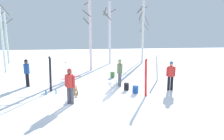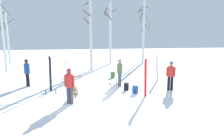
% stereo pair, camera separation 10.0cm
% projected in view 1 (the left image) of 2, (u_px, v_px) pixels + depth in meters
% --- Properties ---
extents(ground_plane, '(60.00, 60.00, 0.00)m').
position_uv_depth(ground_plane, '(104.00, 100.00, 9.78)').
color(ground_plane, white).
extents(person_0, '(0.34, 0.45, 1.72)m').
position_uv_depth(person_0, '(27.00, 71.00, 12.13)').
color(person_0, black).
rests_on(person_0, ground_plane).
extents(person_2, '(0.48, 0.34, 1.72)m').
position_uv_depth(person_2, '(70.00, 84.00, 9.13)').
color(person_2, '#4C4C56').
rests_on(person_2, ground_plane).
extents(person_3, '(0.51, 0.34, 1.72)m').
position_uv_depth(person_3, '(171.00, 74.00, 11.35)').
color(person_3, black).
rests_on(person_3, ground_plane).
extents(person_4, '(0.34, 0.52, 1.72)m').
position_uv_depth(person_4, '(120.00, 71.00, 12.18)').
color(person_4, '#4C4C56').
rests_on(person_4, ground_plane).
extents(dog, '(0.30, 0.89, 0.57)m').
position_uv_depth(dog, '(75.00, 90.00, 10.24)').
color(dog, brown).
rests_on(dog, ground_plane).
extents(ski_pair_planted_0, '(0.16, 0.12, 2.02)m').
position_uv_depth(ski_pair_planted_0, '(50.00, 74.00, 11.13)').
color(ski_pair_planted_0, black).
rests_on(ski_pair_planted_0, ground_plane).
extents(ski_pair_planted_1, '(0.26, 0.04, 1.80)m').
position_uv_depth(ski_pair_planted_1, '(157.00, 68.00, 13.62)').
color(ski_pair_planted_1, white).
rests_on(ski_pair_planted_1, ground_plane).
extents(ski_pair_planted_2, '(0.14, 0.14, 2.01)m').
position_uv_depth(ski_pair_planted_2, '(146.00, 78.00, 10.25)').
color(ski_pair_planted_2, red).
rests_on(ski_pair_planted_2, ground_plane).
extents(ski_pair_lying_0, '(1.46, 1.14, 0.05)m').
position_uv_depth(ski_pair_lying_0, '(71.00, 77.00, 14.66)').
color(ski_pair_lying_0, red).
rests_on(ski_pair_lying_0, ground_plane).
extents(ski_poles_0, '(0.07, 0.23, 1.52)m').
position_uv_depth(ski_poles_0, '(66.00, 73.00, 12.46)').
color(ski_poles_0, '#B2B2BC').
rests_on(ski_poles_0, ground_plane).
extents(backpack_0, '(0.32, 0.34, 0.44)m').
position_uv_depth(backpack_0, '(126.00, 87.00, 11.47)').
color(backpack_0, black).
rests_on(backpack_0, ground_plane).
extents(backpack_1, '(0.35, 0.34, 0.44)m').
position_uv_depth(backpack_1, '(135.00, 89.00, 10.90)').
color(backpack_1, '#1E4C99').
rests_on(backpack_1, ground_plane).
extents(backpack_2, '(0.32, 0.34, 0.44)m').
position_uv_depth(backpack_2, '(113.00, 75.00, 14.68)').
color(backpack_2, '#4C7F3F').
rests_on(backpack_2, ground_plane).
extents(water_bottle_0, '(0.06, 0.06, 0.27)m').
position_uv_depth(water_bottle_0, '(56.00, 92.00, 10.78)').
color(water_bottle_0, '#1E72BF').
rests_on(water_bottle_0, ground_plane).
extents(water_bottle_1, '(0.07, 0.07, 0.25)m').
position_uv_depth(water_bottle_1, '(46.00, 93.00, 10.63)').
color(water_bottle_1, '#1E72BF').
rests_on(water_bottle_1, ground_plane).
extents(birch_tree_0, '(1.52, 1.70, 5.52)m').
position_uv_depth(birch_tree_0, '(6.00, 36.00, 20.78)').
color(birch_tree_0, silver).
rests_on(birch_tree_0, ground_plane).
extents(birch_tree_1, '(1.53, 1.54, 7.17)m').
position_uv_depth(birch_tree_1, '(1.00, 28.00, 15.94)').
color(birch_tree_1, silver).
rests_on(birch_tree_1, ground_plane).
extents(birch_tree_2, '(1.56, 1.47, 7.07)m').
position_uv_depth(birch_tree_2, '(90.00, 28.00, 16.85)').
color(birch_tree_2, silver).
rests_on(birch_tree_2, ground_plane).
extents(birch_tree_3, '(1.44, 1.45, 6.44)m').
position_uv_depth(birch_tree_3, '(110.00, 32.00, 20.62)').
color(birch_tree_3, silver).
rests_on(birch_tree_3, ground_plane).
extents(birch_tree_4, '(1.25, 0.78, 6.74)m').
position_uv_depth(birch_tree_4, '(143.00, 31.00, 21.10)').
color(birch_tree_4, silver).
rests_on(birch_tree_4, ground_plane).
extents(birch_tree_5, '(1.18, 1.17, 5.56)m').
position_uv_depth(birch_tree_5, '(142.00, 36.00, 22.99)').
color(birch_tree_5, silver).
rests_on(birch_tree_5, ground_plane).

